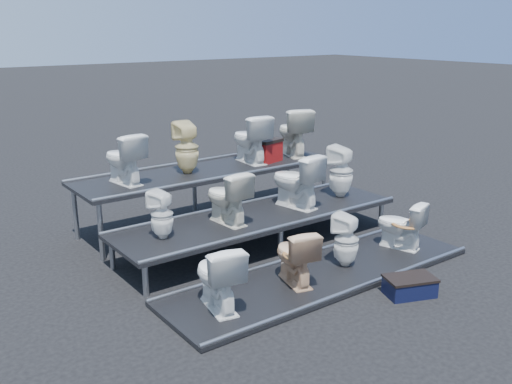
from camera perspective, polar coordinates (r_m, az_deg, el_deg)
ground at (r=8.10m, az=0.33°, el=-5.42°), size 80.00×80.00×0.00m
tier_front at (r=7.17m, az=6.60°, el=-8.26°), size 4.20×1.20×0.06m
tier_mid at (r=8.02m, az=0.33°, el=-3.89°), size 4.20×1.20×0.46m
tier_back at (r=8.98m, az=-4.62°, el=-0.37°), size 4.20×1.20×0.86m
toilet_0 at (r=6.15m, az=-3.86°, el=-8.37°), size 0.55×0.80×0.75m
toilet_1 at (r=6.75m, az=3.91°, el=-6.35°), size 0.54×0.75×0.68m
toilet_2 at (r=7.29m, az=9.02°, el=-4.75°), size 0.40×0.40×0.69m
toilet_3 at (r=8.02m, az=14.23°, el=-3.19°), size 0.55×0.73×0.66m
toilet_4 at (r=7.10m, az=-9.40°, el=-2.24°), size 0.37×0.37×0.61m
toilet_5 at (r=7.54m, az=-2.92°, el=-0.51°), size 0.44×0.73×0.72m
toilet_6 at (r=8.22m, az=4.01°, el=1.16°), size 0.57×0.84×0.79m
toilet_7 at (r=8.82m, az=8.51°, el=2.06°), size 0.44×0.45×0.79m
toilet_8 at (r=8.16m, az=-13.11°, el=3.29°), size 0.49×0.75×0.72m
toilet_9 at (r=8.59m, az=-6.94°, el=4.44°), size 0.37×0.38×0.78m
toilet_10 at (r=9.20m, az=-0.60°, el=5.36°), size 0.49×0.79×0.78m
toilet_11 at (r=9.75m, az=3.75°, el=6.05°), size 0.68×0.90×0.82m
red_crate at (r=9.33m, az=1.01°, el=4.07°), size 0.52×0.46×0.32m
step_stool at (r=6.89m, az=15.11°, el=-9.18°), size 0.63×0.50×0.20m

